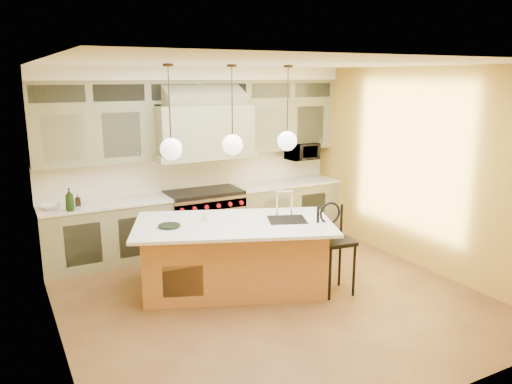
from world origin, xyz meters
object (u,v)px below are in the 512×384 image
kitchen_island (234,254)px  microwave (302,151)px  range (204,219)px  counter_stool (335,243)px

kitchen_island → microwave: (2.22, 1.80, 0.98)m
range → counter_stool: 2.55m
range → kitchen_island: 1.72m
range → kitchen_island: bearing=-99.1°
kitchen_island → counter_stool: 1.32m
kitchen_island → counter_stool: kitchen_island is taller
kitchen_island → microwave: size_ratio=5.24×
counter_stool → microwave: 2.87m
microwave → counter_stool: bearing=-114.2°
range → kitchen_island: (-0.27, -1.70, -0.01)m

